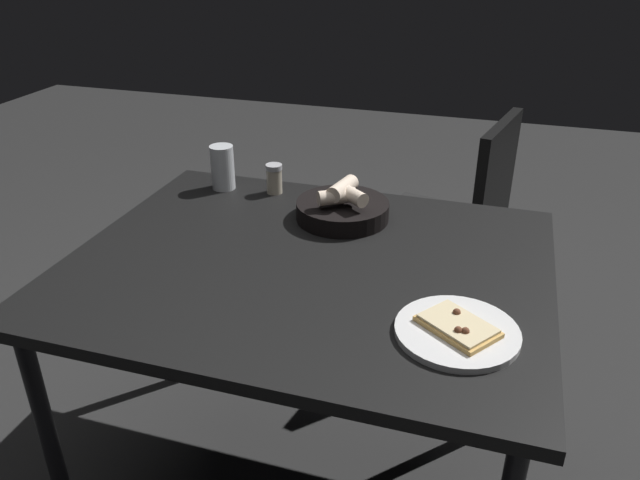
{
  "coord_description": "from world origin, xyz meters",
  "views": [
    {
      "loc": [
        1.23,
        0.41,
        1.47
      ],
      "look_at": [
        -0.07,
        0.01,
        0.77
      ],
      "focal_mm": 34.7,
      "sensor_mm": 36.0,
      "label": 1
    }
  ],
  "objects_px": {
    "beer_glass": "(223,169)",
    "pepper_shaker": "(274,180)",
    "chair_near": "(458,214)",
    "pizza_plate": "(457,330)",
    "bread_basket": "(342,208)",
    "dining_table": "(308,283)"
  },
  "relations": [
    {
      "from": "dining_table",
      "to": "pepper_shaker",
      "type": "relative_size",
      "value": 12.76
    },
    {
      "from": "pizza_plate",
      "to": "dining_table",
      "type": "bearing_deg",
      "value": -118.1
    },
    {
      "from": "dining_table",
      "to": "beer_glass",
      "type": "relative_size",
      "value": 8.51
    },
    {
      "from": "beer_glass",
      "to": "dining_table",
      "type": "bearing_deg",
      "value": 47.36
    },
    {
      "from": "bread_basket",
      "to": "pepper_shaker",
      "type": "relative_size",
      "value": 2.83
    },
    {
      "from": "beer_glass",
      "to": "pepper_shaker",
      "type": "relative_size",
      "value": 1.5
    },
    {
      "from": "beer_glass",
      "to": "pizza_plate",
      "type": "bearing_deg",
      "value": 53.87
    },
    {
      "from": "bread_basket",
      "to": "beer_glass",
      "type": "xyz_separation_m",
      "value": [
        -0.11,
        -0.4,
        0.03
      ]
    },
    {
      "from": "pepper_shaker",
      "to": "chair_near",
      "type": "bearing_deg",
      "value": 137.69
    },
    {
      "from": "beer_glass",
      "to": "chair_near",
      "type": "bearing_deg",
      "value": 130.44
    },
    {
      "from": "bread_basket",
      "to": "pizza_plate",
      "type": "bearing_deg",
      "value": 38.65
    },
    {
      "from": "bread_basket",
      "to": "beer_glass",
      "type": "relative_size",
      "value": 1.89
    },
    {
      "from": "dining_table",
      "to": "pepper_shaker",
      "type": "height_order",
      "value": "pepper_shaker"
    },
    {
      "from": "pepper_shaker",
      "to": "bread_basket",
      "type": "bearing_deg",
      "value": 63.55
    },
    {
      "from": "pizza_plate",
      "to": "bread_basket",
      "type": "bearing_deg",
      "value": -141.35
    },
    {
      "from": "dining_table",
      "to": "pizza_plate",
      "type": "distance_m",
      "value": 0.43
    },
    {
      "from": "pepper_shaker",
      "to": "dining_table",
      "type": "bearing_deg",
      "value": 31.5
    },
    {
      "from": "beer_glass",
      "to": "pepper_shaker",
      "type": "xyz_separation_m",
      "value": [
        -0.01,
        0.16,
        -0.02
      ]
    },
    {
      "from": "dining_table",
      "to": "beer_glass",
      "type": "bearing_deg",
      "value": -132.64
    },
    {
      "from": "bread_basket",
      "to": "pepper_shaker",
      "type": "distance_m",
      "value": 0.27
    },
    {
      "from": "pizza_plate",
      "to": "pepper_shaker",
      "type": "xyz_separation_m",
      "value": [
        -0.56,
        -0.6,
        0.03
      ]
    },
    {
      "from": "beer_glass",
      "to": "pepper_shaker",
      "type": "distance_m",
      "value": 0.16
    }
  ]
}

